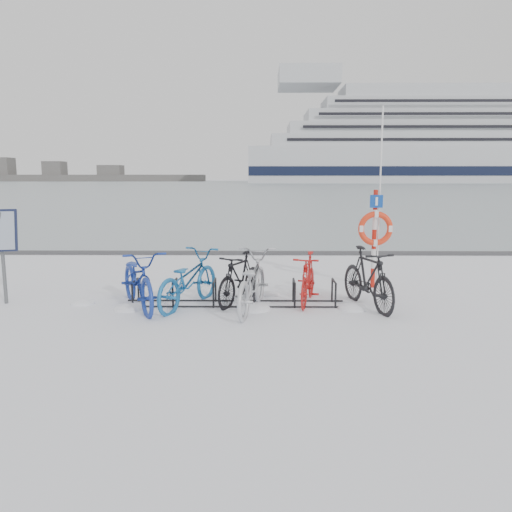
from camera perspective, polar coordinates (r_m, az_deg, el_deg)
ground at (r=9.11m, az=-2.48°, el=-5.57°), size 900.00×900.00×0.00m
ice_sheet at (r=163.82m, az=0.46°, el=8.22°), size 400.00×298.00×0.02m
quay_edge at (r=14.88m, az=-1.26°, el=0.35°), size 400.00×0.25×0.10m
bike_rack at (r=9.07m, az=-2.49°, el=-4.46°), size 4.00×0.48×0.46m
info_board at (r=10.05m, az=-27.19°, el=2.03°), size 0.61×0.36×1.73m
lifebuoy_station at (r=10.54m, az=13.49°, el=3.06°), size 0.71×0.22×3.70m
cruise_ferry at (r=208.41m, az=21.22°, el=11.61°), size 154.96×29.19×50.92m
shoreline at (r=295.41m, az=-24.14°, el=8.34°), size 180.00×12.00×9.50m
bike_0 at (r=9.06m, az=-13.30°, el=-2.36°), size 1.57×2.18×1.09m
bike_1 at (r=9.02m, az=-7.79°, el=-2.44°), size 1.38×2.08×1.03m
bike_2 at (r=9.15m, az=-1.85°, el=-2.37°), size 1.11×1.66×0.97m
bike_3 at (r=8.65m, az=-0.54°, el=-2.73°), size 1.07×2.13×1.07m
bike_4 at (r=9.19m, az=5.96°, el=-2.41°), size 0.79×1.66×0.96m
bike_5 at (r=9.06m, az=12.67°, el=-2.29°), size 1.02×1.91×1.10m
snow_drifts at (r=8.96m, az=-3.72°, el=-5.83°), size 5.37×1.57×0.21m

